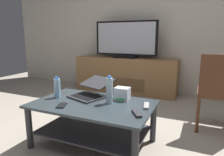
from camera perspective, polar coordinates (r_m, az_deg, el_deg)
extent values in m
plane|color=#9E9384|center=(2.15, -6.44, -18.15)|extent=(7.68, 7.68, 0.00)
cube|color=beige|center=(4.08, 10.74, 16.17)|extent=(6.40, 0.12, 2.80)
cube|color=#2D383D|center=(1.99, -5.44, -7.29)|extent=(1.15, 0.70, 0.02)
cube|color=#2D2D33|center=(2.09, -5.29, -14.32)|extent=(1.02, 0.62, 0.02)
cylinder|color=#2D2D33|center=(2.16, -22.17, -12.79)|extent=(0.06, 0.06, 0.41)
cylinder|color=#2D2D33|center=(1.64, 6.42, -20.22)|extent=(0.06, 0.06, 0.41)
cylinder|color=#2D2D33|center=(2.58, -12.36, -8.14)|extent=(0.06, 0.06, 0.41)
cylinder|color=#2D2D33|center=(2.16, 11.47, -12.10)|extent=(0.06, 0.06, 0.41)
cube|color=olive|center=(3.94, 3.82, 0.88)|extent=(1.94, 0.46, 0.66)
cube|color=brown|center=(3.75, 2.53, -1.73)|extent=(0.87, 0.01, 0.23)
cube|color=black|center=(3.87, 3.78, 6.02)|extent=(0.42, 0.20, 0.05)
cube|color=black|center=(3.85, 3.85, 11.06)|extent=(1.19, 0.04, 0.63)
cube|color=#B2B7C1|center=(3.83, 3.73, 11.05)|extent=(1.11, 0.01, 0.57)
cube|color=#59331E|center=(2.61, 27.57, -3.81)|extent=(0.44, 0.44, 0.04)
cube|color=#59331E|center=(2.37, 28.32, 0.30)|extent=(0.42, 0.04, 0.45)
cylinder|color=#59331E|center=(2.85, 23.13, -6.91)|extent=(0.04, 0.04, 0.41)
cylinder|color=#59331E|center=(2.49, 22.87, -9.55)|extent=(0.04, 0.04, 0.41)
cube|color=#333338|center=(2.15, -7.31, -5.31)|extent=(0.40, 0.35, 0.02)
cube|color=black|center=(2.15, -7.32, -5.05)|extent=(0.34, 0.28, 0.00)
cube|color=#333338|center=(2.22, -4.17, -1.15)|extent=(0.39, 0.34, 0.08)
cube|color=silver|center=(2.22, -4.24, -1.19)|extent=(0.35, 0.30, 0.07)
cube|color=silver|center=(2.06, 2.89, -4.38)|extent=(0.14, 0.11, 0.13)
cube|color=#19D84C|center=(2.02, 2.28, -5.92)|extent=(0.09, 0.00, 0.01)
cylinder|color=silver|center=(1.93, -0.75, -3.60)|extent=(0.06, 0.06, 0.25)
cylinder|color=blue|center=(1.90, -0.77, 0.30)|extent=(0.04, 0.04, 0.02)
cylinder|color=#99C6E5|center=(2.19, -15.07, -2.78)|extent=(0.07, 0.07, 0.20)
cylinder|color=blue|center=(2.17, -15.23, 0.05)|extent=(0.04, 0.04, 0.02)
cube|color=black|center=(1.95, -13.90, -7.46)|extent=(0.12, 0.16, 0.01)
cube|color=#99999E|center=(1.90, 9.61, -7.67)|extent=(0.08, 0.17, 0.02)
cube|color=#2D2D30|center=(1.71, 6.92, -9.80)|extent=(0.13, 0.16, 0.02)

